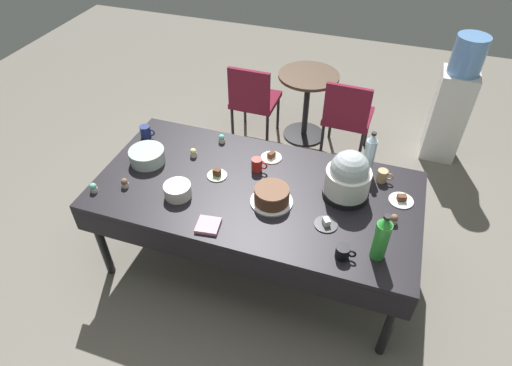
# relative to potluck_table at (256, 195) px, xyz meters

# --- Properties ---
(ground) EXTENTS (9.00, 9.00, 0.00)m
(ground) POSITION_rel_potluck_table_xyz_m (0.00, 0.00, -0.69)
(ground) COLOR slate
(potluck_table) EXTENTS (2.20, 1.10, 0.75)m
(potluck_table) POSITION_rel_potluck_table_xyz_m (0.00, 0.00, 0.00)
(potluck_table) COLOR black
(potluck_table) RESTS_ON ground
(frosted_layer_cake) EXTENTS (0.28, 0.28, 0.12)m
(frosted_layer_cake) POSITION_rel_potluck_table_xyz_m (0.14, -0.09, 0.12)
(frosted_layer_cake) COLOR silver
(frosted_layer_cake) RESTS_ON potluck_table
(slow_cooker) EXTENTS (0.31, 0.31, 0.35)m
(slow_cooker) POSITION_rel_potluck_table_xyz_m (0.58, 0.13, 0.22)
(slow_cooker) COLOR black
(slow_cooker) RESTS_ON potluck_table
(glass_salad_bowl) EXTENTS (0.26, 0.26, 0.10)m
(glass_salad_bowl) POSITION_rel_potluck_table_xyz_m (-0.84, 0.03, 0.11)
(glass_salad_bowl) COLOR #B2C6BC
(glass_salad_bowl) RESTS_ON potluck_table
(ceramic_snack_bowl) EXTENTS (0.18, 0.18, 0.09)m
(ceramic_snack_bowl) POSITION_rel_potluck_table_xyz_m (-0.47, -0.23, 0.11)
(ceramic_snack_bowl) COLOR silver
(ceramic_snack_bowl) RESTS_ON potluck_table
(dessert_plate_white) EXTENTS (0.16, 0.16, 0.05)m
(dessert_plate_white) POSITION_rel_potluck_table_xyz_m (0.94, 0.19, 0.07)
(dessert_plate_white) COLOR white
(dessert_plate_white) RESTS_ON potluck_table
(dessert_plate_charcoal) EXTENTS (0.15, 0.15, 0.05)m
(dessert_plate_charcoal) POSITION_rel_potluck_table_xyz_m (0.52, -0.18, 0.07)
(dessert_plate_charcoal) COLOR #2D2D33
(dessert_plate_charcoal) RESTS_ON potluck_table
(dessert_plate_sage) EXTENTS (0.14, 0.14, 0.06)m
(dessert_plate_sage) POSITION_rel_potluck_table_xyz_m (-0.30, 0.04, 0.08)
(dessert_plate_sage) COLOR #8CA87F
(dessert_plate_sage) RESTS_ON potluck_table
(dessert_plate_cream) EXTENTS (0.15, 0.15, 0.05)m
(dessert_plate_cream) POSITION_rel_potluck_table_xyz_m (-0.00, 0.35, 0.07)
(dessert_plate_cream) COLOR beige
(dessert_plate_cream) RESTS_ON potluck_table
(cupcake_cocoa) EXTENTS (0.05, 0.05, 0.07)m
(cupcake_cocoa) POSITION_rel_potluck_table_xyz_m (-0.55, 0.19, 0.09)
(cupcake_cocoa) COLOR beige
(cupcake_cocoa) RESTS_ON potluck_table
(cupcake_vanilla) EXTENTS (0.05, 0.05, 0.07)m
(cupcake_vanilla) POSITION_rel_potluck_table_xyz_m (0.91, -0.03, 0.09)
(cupcake_vanilla) COLOR beige
(cupcake_vanilla) RESTS_ON potluck_table
(cupcake_mint) EXTENTS (0.05, 0.05, 0.07)m
(cupcake_mint) POSITION_rel_potluck_table_xyz_m (-0.42, 0.42, 0.09)
(cupcake_mint) COLOR beige
(cupcake_mint) RESTS_ON potluck_table
(cupcake_rose) EXTENTS (0.05, 0.05, 0.07)m
(cupcake_rose) POSITION_rel_potluck_table_xyz_m (-1.03, -0.37, 0.09)
(cupcake_rose) COLOR beige
(cupcake_rose) RESTS_ON potluck_table
(cupcake_lemon) EXTENTS (0.05, 0.05, 0.07)m
(cupcake_lemon) POSITION_rel_potluck_table_xyz_m (-0.85, -0.26, 0.09)
(cupcake_lemon) COLOR beige
(cupcake_lemon) RESTS_ON potluck_table
(soda_bottle_water) EXTENTS (0.08, 0.08, 0.33)m
(soda_bottle_water) POSITION_rel_potluck_table_xyz_m (0.68, 0.43, 0.22)
(soda_bottle_water) COLOR silver
(soda_bottle_water) RESTS_ON potluck_table
(soda_bottle_lime_soda) EXTENTS (0.09, 0.09, 0.33)m
(soda_bottle_lime_soda) POSITION_rel_potluck_table_xyz_m (0.85, -0.32, 0.21)
(soda_bottle_lime_soda) COLOR green
(soda_bottle_lime_soda) RESTS_ON potluck_table
(coffee_mug_tan) EXTENTS (0.11, 0.07, 0.09)m
(coffee_mug_tan) POSITION_rel_potluck_table_xyz_m (0.80, 0.35, 0.11)
(coffee_mug_tan) COLOR tan
(coffee_mug_tan) RESTS_ON potluck_table
(coffee_mug_red) EXTENTS (0.12, 0.08, 0.10)m
(coffee_mug_red) POSITION_rel_potluck_table_xyz_m (-0.05, 0.19, 0.11)
(coffee_mug_red) COLOR #B2231E
(coffee_mug_red) RESTS_ON potluck_table
(coffee_mug_navy) EXTENTS (0.12, 0.08, 0.10)m
(coffee_mug_navy) POSITION_rel_potluck_table_xyz_m (-1.00, 0.30, 0.11)
(coffee_mug_navy) COLOR navy
(coffee_mug_navy) RESTS_ON potluck_table
(coffee_mug_black) EXTENTS (0.12, 0.08, 0.08)m
(coffee_mug_black) POSITION_rel_potluck_table_xyz_m (0.66, -0.40, 0.10)
(coffee_mug_black) COLOR black
(coffee_mug_black) RESTS_ON potluck_table
(paper_napkin_stack) EXTENTS (0.16, 0.16, 0.02)m
(paper_napkin_stack) POSITION_rel_potluck_table_xyz_m (-0.17, -0.43, 0.07)
(paper_napkin_stack) COLOR pink
(paper_napkin_stack) RESTS_ON potluck_table
(maroon_chair_left) EXTENTS (0.44, 0.44, 0.85)m
(maroon_chair_left) POSITION_rel_potluck_table_xyz_m (-0.55, 1.55, -0.20)
(maroon_chair_left) COLOR maroon
(maroon_chair_left) RESTS_ON ground
(maroon_chair_right) EXTENTS (0.46, 0.46, 0.85)m
(maroon_chair_right) POSITION_rel_potluck_table_xyz_m (0.40, 1.55, -0.20)
(maroon_chair_right) COLOR maroon
(maroon_chair_right) RESTS_ON ground
(round_cafe_table) EXTENTS (0.60, 0.60, 0.72)m
(round_cafe_table) POSITION_rel_potluck_table_xyz_m (-0.05, 1.77, -0.19)
(round_cafe_table) COLOR #473323
(round_cafe_table) RESTS_ON ground
(water_cooler) EXTENTS (0.32, 0.32, 1.24)m
(water_cooler) POSITION_rel_potluck_table_xyz_m (1.31, 1.90, -0.10)
(water_cooler) COLOR silver
(water_cooler) RESTS_ON ground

